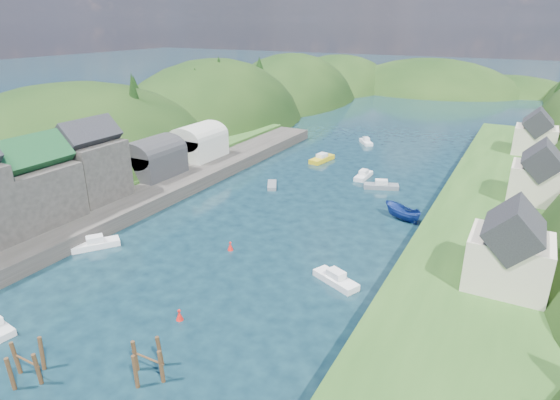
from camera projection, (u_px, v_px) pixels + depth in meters
The scene contains 14 objects.
ground at pixel (341, 181), 79.62m from camera, with size 600.00×600.00×0.00m, color black.
hillside_left at pixel (214, 157), 122.93m from camera, with size 44.00×245.56×52.00m.
far_hills at pixel (457, 118), 184.84m from camera, with size 103.00×68.00×44.00m.
hill_trees at pixel (373, 102), 87.82m from camera, with size 90.10×147.42×12.39m.
quay_left at pixel (102, 209), 65.21m from camera, with size 12.00×110.00×2.00m, color #2D2B28.
terrace_left_grass at pixel (67, 199), 68.21m from camera, with size 12.00×110.00×2.50m, color #234719.
boat_sheds at pixel (177, 147), 80.16m from camera, with size 7.00×21.00×7.50m.
terrace_right at pixel (496, 224), 59.93m from camera, with size 16.00×120.00×2.40m, color #234719.
right_bank_cottages at pixel (531, 175), 63.78m from camera, with size 9.00×59.24×8.41m.
piling_cluster_near at pixel (27, 366), 35.39m from camera, with size 3.07×2.88×3.47m.
piling_cluster_far at pixel (148, 364), 35.70m from camera, with size 3.15×2.95×3.36m.
channel_buoy_near at pixel (179, 315), 42.64m from camera, with size 0.70×0.70×1.10m.
channel_buoy_far at pixel (230, 246), 55.59m from camera, with size 0.70×0.70×1.10m.
moored_boats at pixel (245, 238), 57.05m from camera, with size 37.21×96.90×2.42m.
Camera 1 is at (26.54, -21.37, 25.69)m, focal length 30.00 mm.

